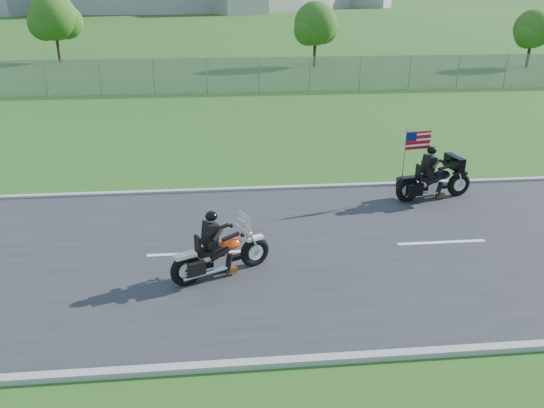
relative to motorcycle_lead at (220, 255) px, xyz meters
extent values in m
plane|color=#204A17|center=(1.39, 1.02, -0.50)|extent=(420.00, 420.00, 0.00)
cube|color=#28282B|center=(1.39, 1.02, -0.48)|extent=(120.00, 8.00, 0.04)
cube|color=#9E9B93|center=(1.39, 5.07, -0.45)|extent=(120.00, 0.18, 0.12)
cube|color=#9E9B93|center=(1.39, -3.03, -0.45)|extent=(120.00, 0.18, 0.12)
cube|color=gray|center=(-3.61, 21.02, 0.50)|extent=(60.00, 0.03, 2.00)
cylinder|color=#382316|center=(7.39, 31.02, 0.76)|extent=(0.22, 0.22, 2.52)
sphere|color=#205416|center=(7.39, 31.02, 2.65)|extent=(3.20, 3.20, 3.20)
sphere|color=#205416|center=(8.03, 31.50, 2.29)|extent=(2.40, 2.40, 2.40)
sphere|color=#205416|center=(6.83, 30.62, 2.20)|extent=(2.24, 2.24, 2.24)
cylinder|color=#382316|center=(-12.61, 35.02, 0.90)|extent=(0.22, 0.22, 2.80)
sphere|color=#205416|center=(-12.61, 35.02, 3.00)|extent=(3.60, 3.60, 3.60)
sphere|color=#205416|center=(-11.89, 35.56, 2.60)|extent=(2.70, 2.70, 2.70)
sphere|color=#205416|center=(-13.24, 34.57, 2.50)|extent=(2.52, 2.52, 2.52)
cylinder|color=#382316|center=(23.39, 29.02, 0.62)|extent=(0.22, 0.22, 2.24)
sphere|color=#205416|center=(23.39, 29.02, 2.30)|extent=(2.80, 2.80, 2.80)
sphere|color=#205416|center=(23.95, 29.44, 1.98)|extent=(2.10, 2.10, 2.10)
sphere|color=#205416|center=(22.90, 28.67, 1.90)|extent=(1.96, 1.96, 1.96)
torus|color=black|center=(0.77, 0.36, -0.13)|extent=(0.72, 0.45, 0.71)
torus|color=black|center=(-0.70, -0.33, -0.13)|extent=(0.72, 0.45, 0.71)
ellipsoid|color=#E74410|center=(0.23, 0.10, 0.21)|extent=(0.62, 0.50, 0.27)
cube|color=black|center=(-0.23, -0.10, 0.17)|extent=(0.60, 0.48, 0.11)
cube|color=black|center=(-0.18, -0.08, 0.54)|extent=(0.37, 0.44, 0.53)
sphere|color=black|center=(-0.14, -0.06, 0.96)|extent=(0.34, 0.34, 0.26)
cube|color=silver|center=(0.57, 0.27, 0.67)|extent=(0.22, 0.42, 0.38)
torus|color=black|center=(7.09, 4.03, -0.12)|extent=(0.76, 0.31, 0.74)
torus|color=black|center=(5.43, 3.73, -0.12)|extent=(0.76, 0.31, 0.74)
ellipsoid|color=black|center=(6.48, 3.92, 0.24)|extent=(0.60, 0.41, 0.28)
cube|color=black|center=(5.97, 3.83, 0.20)|extent=(0.59, 0.39, 0.12)
cube|color=black|center=(6.02, 3.83, 0.58)|extent=(0.30, 0.43, 0.55)
sphere|color=black|center=(6.07, 3.84, 1.01)|extent=(0.31, 0.31, 0.27)
cube|color=black|center=(6.85, 3.98, 0.58)|extent=(0.36, 0.82, 0.40)
cube|color=#B70C11|center=(5.69, 3.98, 1.28)|extent=(0.79, 0.16, 0.52)
camera|label=1|loc=(0.15, -10.13, 5.39)|focal=35.00mm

